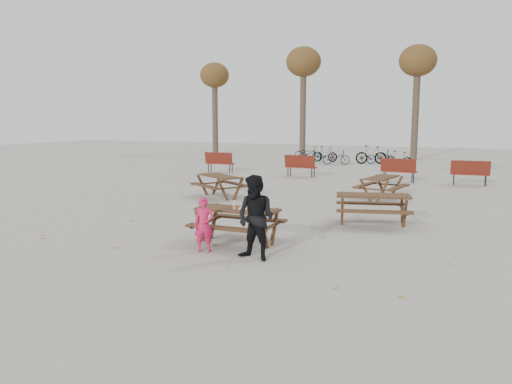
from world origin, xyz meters
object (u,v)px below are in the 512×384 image
at_px(child, 204,225).
at_px(picnic_table_north, 220,186).
at_px(picnic_table_far, 381,188).
at_px(food_tray, 243,209).
at_px(picnic_table_east, 373,210).
at_px(soda_bottle, 235,206).
at_px(main_picnic_table, 238,217).
at_px(adult, 256,218).

distance_m(child, picnic_table_north, 7.12).
relative_size(child, picnic_table_far, 0.64).
xyz_separation_m(picnic_table_north, picnic_table_far, (5.18, 1.94, -0.01)).
distance_m(food_tray, picnic_table_east, 3.85).
height_order(child, picnic_table_north, child).
xyz_separation_m(soda_bottle, picnic_table_north, (-3.31, 5.60, -0.46)).
relative_size(main_picnic_table, picnic_table_north, 1.01).
xyz_separation_m(child, picnic_table_far, (2.15, 8.38, -0.19)).
bearing_deg(picnic_table_east, child, -138.20).
bearing_deg(food_tray, soda_bottle, -177.63).
relative_size(child, adult, 0.68).
bearing_deg(adult, picnic_table_far, 93.74).
xyz_separation_m(adult, picnic_table_east, (1.46, 4.11, -0.43)).
xyz_separation_m(food_tray, picnic_table_far, (1.66, 7.53, -0.42)).
bearing_deg(child, soda_bottle, 47.44).
distance_m(picnic_table_east, picnic_table_north, 6.20).
relative_size(soda_bottle, picnic_table_north, 0.10).
bearing_deg(main_picnic_table, picnic_table_east, 52.68).
distance_m(soda_bottle, picnic_table_far, 7.78).
bearing_deg(food_tray, picnic_table_north, 122.18).
height_order(main_picnic_table, picnic_table_far, main_picnic_table).
height_order(child, picnic_table_far, child).
height_order(main_picnic_table, picnic_table_north, main_picnic_table).
height_order(main_picnic_table, adult, adult).
bearing_deg(soda_bottle, picnic_table_north, 120.61).
height_order(soda_bottle, picnic_table_north, soda_bottle).
bearing_deg(child, picnic_table_far, 51.70).
relative_size(picnic_table_east, picnic_table_north, 1.04).
height_order(child, picnic_table_east, child).
xyz_separation_m(soda_bottle, child, (-0.28, -0.84, -0.28)).
height_order(main_picnic_table, child, child).
relative_size(main_picnic_table, soda_bottle, 10.59).
bearing_deg(picnic_table_north, food_tray, -24.43).
bearing_deg(picnic_table_far, picnic_table_north, 120.28).
height_order(food_tray, picnic_table_east, food_tray).
distance_m(soda_bottle, picnic_table_east, 3.98).
bearing_deg(picnic_table_east, adult, -124.04).
bearing_deg(adult, soda_bottle, 144.06).
relative_size(soda_bottle, adult, 0.10).
xyz_separation_m(soda_bottle, picnic_table_east, (2.39, 3.16, -0.45)).
xyz_separation_m(food_tray, picnic_table_north, (-3.52, 5.59, -0.41)).
relative_size(picnic_table_north, picnic_table_far, 1.02).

